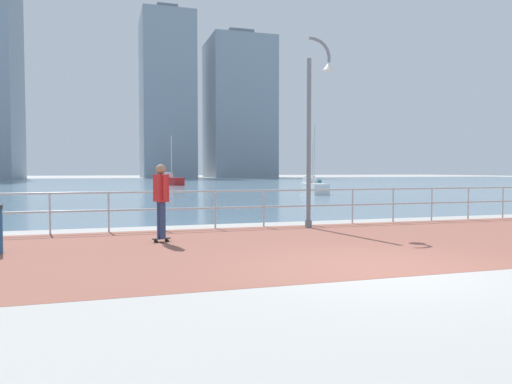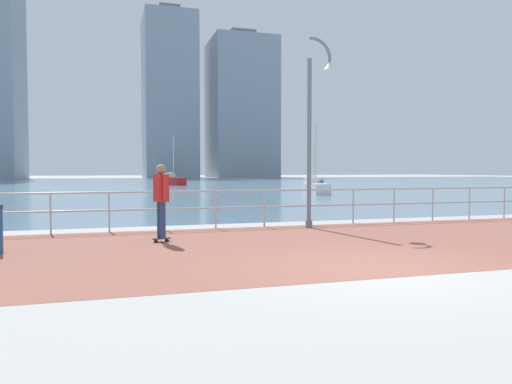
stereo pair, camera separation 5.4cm
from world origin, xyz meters
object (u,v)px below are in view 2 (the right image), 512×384
(lamppost, at_px, (315,123))
(skateboarder, at_px, (161,195))
(sailboat_blue, at_px, (315,187))
(sailboat_gray, at_px, (173,180))
(sailboat_navy, at_px, (314,183))

(lamppost, bearing_deg, skateboarder, -160.78)
(sailboat_blue, relative_size, sailboat_gray, 0.88)
(lamppost, xyz_separation_m, skateboarder, (-4.36, -1.52, -1.87))
(skateboarder, height_order, sailboat_navy, sailboat_navy)
(skateboarder, distance_m, sailboat_gray, 42.16)
(skateboarder, distance_m, sailboat_navy, 36.10)
(lamppost, relative_size, sailboat_navy, 1.20)
(sailboat_blue, height_order, sailboat_gray, sailboat_gray)
(skateboarder, distance_m, sailboat_blue, 22.72)
(sailboat_blue, bearing_deg, sailboat_gray, 106.47)
(skateboarder, height_order, sailboat_blue, sailboat_blue)
(lamppost, height_order, skateboarder, lamppost)
(sailboat_navy, bearing_deg, skateboarder, -119.03)
(sailboat_blue, xyz_separation_m, sailboat_navy, (5.34, 12.39, -0.03))
(lamppost, distance_m, sailboat_navy, 32.89)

